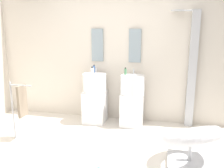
# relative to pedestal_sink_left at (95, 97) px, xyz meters

# --- Properties ---
(ground_plane) EXTENTS (4.80, 3.60, 0.04)m
(ground_plane) POSITION_rel_pedestal_sink_left_xyz_m (0.35, -1.34, -0.50)
(ground_plane) COLOR silver
(rear_partition) EXTENTS (4.80, 0.10, 2.60)m
(rear_partition) POSITION_rel_pedestal_sink_left_xyz_m (0.35, 0.31, 0.82)
(rear_partition) COLOR beige
(rear_partition) RESTS_ON ground_plane
(pedestal_sink_left) EXTENTS (0.43, 0.43, 1.03)m
(pedestal_sink_left) POSITION_rel_pedestal_sink_left_xyz_m (0.00, 0.00, 0.00)
(pedestal_sink_left) COLOR white
(pedestal_sink_left) RESTS_ON ground_plane
(pedestal_sink_right) EXTENTS (0.43, 0.43, 1.03)m
(pedestal_sink_right) POSITION_rel_pedestal_sink_left_xyz_m (0.70, 0.00, 0.00)
(pedestal_sink_right) COLOR white
(pedestal_sink_right) RESTS_ON ground_plane
(vanity_mirror_left) EXTENTS (0.22, 0.03, 0.60)m
(vanity_mirror_left) POSITION_rel_pedestal_sink_left_xyz_m (0.00, 0.24, 0.95)
(vanity_mirror_left) COLOR #8C9EA8
(vanity_mirror_right) EXTENTS (0.22, 0.03, 0.60)m
(vanity_mirror_right) POSITION_rel_pedestal_sink_left_xyz_m (0.70, 0.24, 0.95)
(vanity_mirror_right) COLOR #8C9EA8
(shower_column) EXTENTS (0.49, 0.24, 2.05)m
(shower_column) POSITION_rel_pedestal_sink_left_xyz_m (1.71, 0.19, 0.60)
(shower_column) COLOR #B7BABF
(shower_column) RESTS_ON ground_plane
(lounge_chair) EXTENTS (1.09, 1.09, 0.65)m
(lounge_chair) POSITION_rel_pedestal_sink_left_xyz_m (1.63, -1.16, -0.13)
(lounge_chair) COLOR #B7BABF
(lounge_chair) RESTS_ON ground_plane
(towel_rack) EXTENTS (0.37, 0.22, 0.95)m
(towel_rack) POSITION_rel_pedestal_sink_left_xyz_m (-0.91, -0.97, 0.15)
(towel_rack) COLOR #B7BABF
(towel_rack) RESTS_ON ground_plane
(soap_bottle_white) EXTENTS (0.06, 0.06, 0.15)m
(soap_bottle_white) POSITION_rel_pedestal_sink_left_xyz_m (-0.01, -0.11, 0.52)
(soap_bottle_white) COLOR white
(soap_bottle_white) RESTS_ON pedestal_sink_left
(soap_bottle_green) EXTENTS (0.04, 0.04, 0.13)m
(soap_bottle_green) POSITION_rel_pedestal_sink_left_xyz_m (0.57, 0.05, 0.51)
(soap_bottle_green) COLOR #59996B
(soap_bottle_green) RESTS_ON pedestal_sink_right
(soap_bottle_blue) EXTENTS (0.04, 0.04, 0.15)m
(soap_bottle_blue) POSITION_rel_pedestal_sink_left_xyz_m (-0.04, 0.14, 0.52)
(soap_bottle_blue) COLOR #4C72B7
(soap_bottle_blue) RESTS_ON pedestal_sink_left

